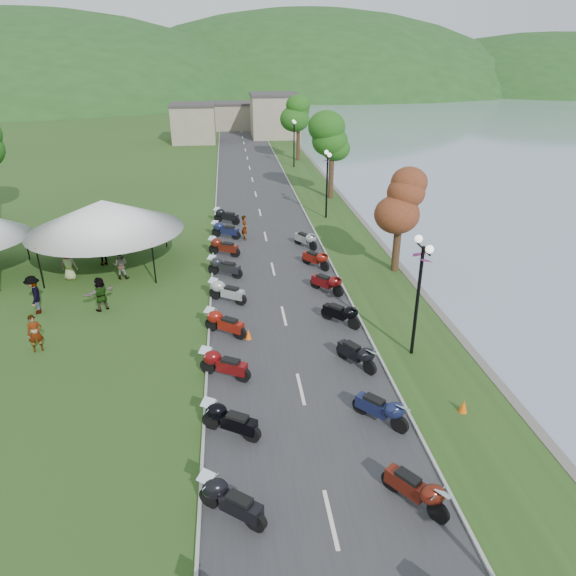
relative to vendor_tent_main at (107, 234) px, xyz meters
name	(u,v)px	position (x,y,z in m)	size (l,w,h in m)	color
road	(260,213)	(9.58, 10.31, -1.99)	(7.00, 120.00, 0.02)	#353538
hills_backdrop	(232,90)	(9.58, 170.31, -2.00)	(360.00, 120.00, 76.00)	#285621
far_building	(228,118)	(7.58, 55.31, 0.50)	(18.00, 16.00, 5.00)	gray
moto_row_left	(228,391)	(6.85, -14.28, -1.45)	(2.60, 46.25, 1.10)	#331411
moto_row_right	(368,379)	(12.02, -14.12, -1.45)	(2.60, 34.36, 1.10)	#331411
vendor_tent_main	(107,234)	(0.00, 0.00, 0.00)	(5.94, 5.94, 4.00)	white
tree_lakeside	(400,214)	(16.64, -2.67, 1.39)	(2.44, 2.44, 6.78)	#276719
pedestrian_a	(39,350)	(-1.15, -9.66, -2.00)	(0.61, 0.45, 1.68)	slate
pedestrian_b	(122,278)	(1.00, -2.08, -2.00)	(0.80, 0.44, 1.65)	slate
pedestrian_c	(38,313)	(-2.35, -5.97, -2.00)	(1.25, 0.52, 1.93)	slate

